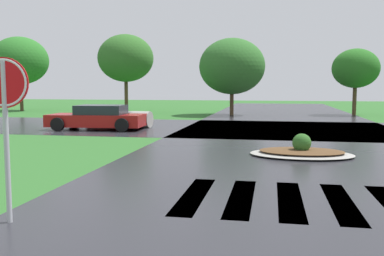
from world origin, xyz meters
The scene contains 8 objects.
asphalt_roadway centered at (0.00, 10.00, 0.00)m, with size 10.28×80.00×0.01m, color #2B2B30.
asphalt_cross_road centered at (0.00, 18.88, 0.00)m, with size 90.00×9.25×0.01m, color #2B2B30.
crosswalk_stripes centered at (0.00, 5.58, 0.00)m, with size 4.95×2.83×0.01m.
stop_sign centered at (-4.75, 3.45, 1.88)m, with size 0.76×0.13×2.53m.
median_island centered at (0.09, 10.72, 0.13)m, with size 3.07×2.02×0.68m.
car_blue_compact centered at (-9.06, 16.89, 0.57)m, with size 4.64×2.31×1.19m.
drainage_pipe_stack centered at (-8.54, 18.42, 0.42)m, with size 3.57×1.27×0.83m.
background_treeline centered at (-4.62, 29.48, 3.86)m, with size 40.99×6.67×6.22m.
Camera 1 is at (-0.81, -2.27, 2.09)m, focal length 39.64 mm.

